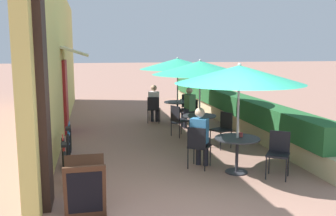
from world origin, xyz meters
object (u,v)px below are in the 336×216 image
at_px(seated_patron_far_right, 188,106).
at_px(patio_table_mid, 199,121).
at_px(cafe_chair_near_left, 198,144).
at_px(cafe_chair_far_right, 191,111).
at_px(seated_patron_far_left, 154,102).
at_px(bicycle_second, 69,144).
at_px(cafe_chair_mid_right, 223,127).
at_px(cafe_chair_far_back, 188,104).
at_px(bicycle_leaning, 64,161).
at_px(patio_umbrella_far, 178,64).
at_px(patio_table_near, 237,146).
at_px(cafe_chair_mid_left, 178,118).
at_px(patio_umbrella_mid, 200,68).
at_px(cafe_chair_near_right, 279,150).
at_px(seated_patron_near_left, 200,135).
at_px(coffee_cup_near, 241,135).
at_px(cafe_chair_far_left, 154,107).
at_px(patio_umbrella_near, 239,74).
at_px(patio_table_far, 177,107).
at_px(menu_board, 85,189).
at_px(coffee_cup_far, 181,100).

bearing_deg(seated_patron_far_right, patio_table_mid, 159.94).
xyz_separation_m(cafe_chair_near_left, patio_table_mid, (0.66, 2.15, 0.02)).
height_order(cafe_chair_far_right, seated_patron_far_right, seated_patron_far_right).
xyz_separation_m(seated_patron_far_left, bicycle_second, (-2.53, -3.78, -0.33)).
bearing_deg(cafe_chair_mid_right, cafe_chair_far_right, -23.15).
bearing_deg(cafe_chair_far_back, bicycle_leaning, 10.28).
xyz_separation_m(patio_table_mid, patio_umbrella_far, (0.01, 2.57, 1.40)).
xyz_separation_m(patio_table_mid, seated_patron_far_left, (-0.73, 2.81, 0.15)).
height_order(patio_table_near, seated_patron_far_left, seated_patron_far_left).
xyz_separation_m(cafe_chair_near_left, cafe_chair_mid_left, (0.25, 2.82, 0.00)).
distance_m(cafe_chair_mid_left, patio_umbrella_far, 2.41).
distance_m(patio_table_near, patio_umbrella_mid, 2.90).
bearing_deg(bicycle_second, patio_table_mid, 15.14).
distance_m(cafe_chair_far_right, seated_patron_far_right, 0.20).
bearing_deg(cafe_chair_mid_left, cafe_chair_near_right, -9.05).
xyz_separation_m(seated_patron_near_left, coffee_cup_near, (0.72, -0.42, 0.06)).
relative_size(cafe_chair_far_left, cafe_chair_far_right, 1.00).
height_order(seated_patron_far_left, bicycle_second, seated_patron_far_left).
relative_size(cafe_chair_near_left, bicycle_second, 0.49).
height_order(cafe_chair_mid_right, seated_patron_far_left, seated_patron_far_left).
height_order(cafe_chair_near_left, cafe_chair_far_back, same).
bearing_deg(cafe_chair_mid_right, patio_umbrella_mid, 5.61).
xyz_separation_m(patio_umbrella_far, cafe_chair_far_back, (0.50, 0.60, -1.42)).
height_order(patio_table_mid, patio_umbrella_mid, patio_umbrella_mid).
height_order(patio_table_near, seated_patron_far_right, seated_patron_far_right).
xyz_separation_m(cafe_chair_mid_right, seated_patron_far_right, (-0.24, 2.47, 0.17)).
relative_size(patio_umbrella_mid, cafe_chair_mid_right, 2.85).
bearing_deg(patio_umbrella_near, coffee_cup_near, 32.07).
height_order(patio_umbrella_near, seated_patron_near_left, patio_umbrella_near).
xyz_separation_m(patio_table_mid, patio_table_far, (0.01, 2.57, 0.00)).
xyz_separation_m(cafe_chair_far_left, bicycle_second, (-2.51, -3.67, -0.16)).
bearing_deg(patio_umbrella_far, seated_patron_near_left, -97.50).
relative_size(coffee_cup_near, menu_board, 0.10).
bearing_deg(coffee_cup_far, menu_board, -114.87).
bearing_deg(patio_table_mid, coffee_cup_near, -87.28).
relative_size(coffee_cup_near, cafe_chair_far_left, 0.10).
relative_size(patio_umbrella_mid, coffee_cup_far, 27.50).
bearing_deg(cafe_chair_near_left, patio_table_mid, 108.44).
relative_size(seated_patron_near_left, seated_patron_far_left, 1.00).
xyz_separation_m(cafe_chair_near_right, patio_table_far, (-0.68, 5.50, 0.02)).
height_order(patio_umbrella_far, seated_patron_far_right, patio_umbrella_far).
bearing_deg(seated_patron_far_right, cafe_chair_near_right, 171.68).
bearing_deg(patio_umbrella_far, cafe_chair_mid_left, -102.54).
relative_size(patio_umbrella_mid, seated_patron_far_right, 1.98).
bearing_deg(patio_table_near, cafe_chair_near_left, 150.08).
bearing_deg(menu_board, patio_table_near, 25.15).
relative_size(coffee_cup_near, cafe_chair_mid_right, 0.10).
bearing_deg(patio_umbrella_mid, cafe_chair_far_left, 105.66).
xyz_separation_m(seated_patron_far_right, coffee_cup_far, (-0.05, 0.73, 0.06)).
height_order(cafe_chair_near_left, patio_table_far, cafe_chair_near_left).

